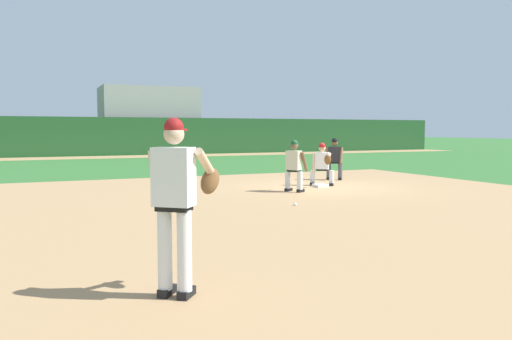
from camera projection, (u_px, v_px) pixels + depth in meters
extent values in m
plane|color=#336B2D|center=(320.00, 187.00, 15.16)|extent=(160.00, 160.00, 0.00)
cube|color=tan|center=(283.00, 215.00, 10.16)|extent=(18.00, 18.00, 0.01)
cube|color=tan|center=(165.00, 156.00, 33.39)|extent=(48.00, 3.20, 0.01)
cube|color=white|center=(320.00, 186.00, 15.15)|extent=(0.38, 0.38, 0.09)
sphere|color=white|center=(295.00, 204.00, 11.41)|extent=(0.07, 0.07, 0.07)
cube|color=black|center=(167.00, 291.00, 5.23)|extent=(0.25, 0.27, 0.09)
cylinder|color=white|center=(165.00, 249.00, 5.16)|extent=(0.15, 0.15, 0.84)
cube|color=black|center=(187.00, 293.00, 5.17)|extent=(0.25, 0.27, 0.09)
cylinder|color=white|center=(184.00, 251.00, 5.10)|extent=(0.15, 0.15, 0.84)
cube|color=black|center=(174.00, 208.00, 5.09)|extent=(0.39, 0.37, 0.06)
cube|color=white|center=(174.00, 177.00, 5.07)|extent=(0.46, 0.44, 0.60)
sphere|color=#DBB28E|center=(174.00, 134.00, 5.05)|extent=(0.21, 0.21, 0.21)
sphere|color=maroon|center=(174.00, 127.00, 5.05)|extent=(0.20, 0.20, 0.20)
cube|color=maroon|center=(178.00, 130.00, 5.14)|extent=(0.20, 0.19, 0.02)
cylinder|color=#DBB28E|center=(155.00, 178.00, 5.21)|extent=(0.19, 0.20, 0.59)
cylinder|color=#DBB28E|center=(207.00, 166.00, 5.28)|extent=(0.40, 0.46, 0.41)
ellipsoid|color=brown|center=(210.00, 181.00, 5.37)|extent=(0.34, 0.36, 0.34)
cube|color=black|center=(331.00, 185.00, 15.45)|extent=(0.25, 0.27, 0.09)
cylinder|color=white|center=(332.00, 177.00, 15.47)|extent=(0.15, 0.15, 0.40)
cube|color=black|center=(312.00, 184.00, 15.61)|extent=(0.25, 0.27, 0.09)
cylinder|color=white|center=(312.00, 176.00, 15.63)|extent=(0.15, 0.15, 0.40)
cube|color=black|center=(322.00, 170.00, 15.54)|extent=(0.39, 0.37, 0.06)
cube|color=white|center=(322.00, 161.00, 15.51)|extent=(0.46, 0.44, 0.52)
sphere|color=#DBB28E|center=(322.00, 148.00, 15.46)|extent=(0.21, 0.21, 0.21)
sphere|color=maroon|center=(322.00, 146.00, 15.46)|extent=(0.20, 0.20, 0.20)
cube|color=maroon|center=(322.00, 147.00, 15.37)|extent=(0.20, 0.19, 0.02)
cylinder|color=#DBB28E|center=(329.00, 157.00, 15.04)|extent=(0.44, 0.51, 0.24)
cylinder|color=#DBB28E|center=(314.00, 163.00, 15.49)|extent=(0.22, 0.24, 0.58)
ellipsoid|color=brown|center=(328.00, 160.00, 14.84)|extent=(0.29, 0.30, 0.35)
cube|color=black|center=(289.00, 190.00, 14.12)|extent=(0.28, 0.22, 0.09)
cylinder|color=white|center=(288.00, 180.00, 14.07)|extent=(0.15, 0.15, 0.50)
cube|color=black|center=(301.00, 191.00, 13.88)|extent=(0.28, 0.22, 0.09)
cylinder|color=white|center=(300.00, 181.00, 13.82)|extent=(0.15, 0.15, 0.50)
cube|color=black|center=(294.00, 171.00, 13.92)|extent=(0.34, 0.39, 0.06)
cube|color=beige|center=(294.00, 160.00, 13.90)|extent=(0.40, 0.47, 0.54)
sphere|color=brown|center=(294.00, 146.00, 13.88)|extent=(0.21, 0.21, 0.21)
sphere|color=#194C28|center=(294.00, 143.00, 13.88)|extent=(0.20, 0.20, 0.20)
cube|color=#194C28|center=(296.00, 144.00, 13.95)|extent=(0.18, 0.20, 0.02)
cylinder|color=brown|center=(289.00, 161.00, 14.17)|extent=(0.33, 0.24, 0.56)
cylinder|color=brown|center=(304.00, 162.00, 13.87)|extent=(0.33, 0.24, 0.56)
cube|color=black|center=(340.00, 179.00, 17.26)|extent=(0.25, 0.27, 0.09)
cylinder|color=#515154|center=(340.00, 171.00, 17.28)|extent=(0.15, 0.15, 0.50)
cube|color=black|center=(328.00, 178.00, 17.38)|extent=(0.25, 0.27, 0.09)
cylinder|color=#515154|center=(329.00, 170.00, 17.39)|extent=(0.15, 0.15, 0.50)
cube|color=black|center=(335.00, 163.00, 17.31)|extent=(0.39, 0.37, 0.06)
cube|color=#232326|center=(335.00, 154.00, 17.29)|extent=(0.46, 0.44, 0.54)
sphere|color=brown|center=(335.00, 143.00, 17.24)|extent=(0.21, 0.21, 0.21)
sphere|color=black|center=(335.00, 141.00, 17.23)|extent=(0.20, 0.20, 0.20)
cube|color=black|center=(334.00, 142.00, 17.15)|extent=(0.20, 0.19, 0.02)
cylinder|color=brown|center=(341.00, 156.00, 17.08)|extent=(0.28, 0.31, 0.56)
cylinder|color=brown|center=(327.00, 155.00, 17.22)|extent=(0.28, 0.31, 0.56)
cube|color=#1E4C23|center=(158.00, 136.00, 35.11)|extent=(48.00, 0.50, 2.60)
cube|color=gray|center=(149.00, 120.00, 37.66)|extent=(6.95, 4.20, 4.90)
cube|color=gray|center=(152.00, 116.00, 36.47)|extent=(6.55, 0.85, 0.06)
cube|color=maroon|center=(114.00, 113.00, 35.20)|extent=(0.47, 0.20, 0.44)
cube|color=maroon|center=(123.00, 113.00, 35.45)|extent=(0.47, 0.20, 0.44)
cube|color=maroon|center=(131.00, 113.00, 35.70)|extent=(0.47, 0.20, 0.44)
cube|color=maroon|center=(140.00, 113.00, 35.95)|extent=(0.47, 0.20, 0.44)
cube|color=maroon|center=(148.00, 113.00, 36.19)|extent=(0.47, 0.20, 0.44)
cube|color=maroon|center=(157.00, 113.00, 36.44)|extent=(0.47, 0.20, 0.44)
cube|color=maroon|center=(165.00, 114.00, 36.69)|extent=(0.47, 0.20, 0.44)
cube|color=maroon|center=(173.00, 114.00, 36.94)|extent=(0.47, 0.20, 0.44)
cube|color=maroon|center=(181.00, 114.00, 37.19)|extent=(0.47, 0.20, 0.44)
cube|color=maroon|center=(189.00, 114.00, 37.43)|extent=(0.47, 0.20, 0.44)
cube|color=gray|center=(150.00, 109.00, 37.21)|extent=(6.55, 0.85, 0.06)
cube|color=maroon|center=(112.00, 106.00, 35.93)|extent=(0.47, 0.20, 0.44)
cube|color=maroon|center=(120.00, 106.00, 36.18)|extent=(0.47, 0.20, 0.44)
cube|color=maroon|center=(129.00, 106.00, 36.43)|extent=(0.47, 0.20, 0.44)
cube|color=maroon|center=(138.00, 106.00, 36.68)|extent=(0.47, 0.20, 0.44)
cube|color=maroon|center=(146.00, 106.00, 36.92)|extent=(0.47, 0.20, 0.44)
cube|color=maroon|center=(154.00, 106.00, 37.17)|extent=(0.47, 0.20, 0.44)
cube|color=maroon|center=(162.00, 107.00, 37.42)|extent=(0.47, 0.20, 0.44)
cube|color=maroon|center=(170.00, 107.00, 37.67)|extent=(0.47, 0.20, 0.44)
cube|color=maroon|center=(178.00, 107.00, 37.92)|extent=(0.47, 0.20, 0.44)
cube|color=maroon|center=(186.00, 107.00, 38.16)|extent=(0.47, 0.20, 0.44)
cube|color=gray|center=(147.00, 102.00, 37.94)|extent=(6.55, 0.85, 0.06)
cube|color=maroon|center=(110.00, 99.00, 36.66)|extent=(0.47, 0.20, 0.44)
cube|color=maroon|center=(119.00, 99.00, 36.91)|extent=(0.47, 0.20, 0.44)
cube|color=maroon|center=(127.00, 99.00, 37.16)|extent=(0.47, 0.20, 0.44)
cube|color=maroon|center=(135.00, 99.00, 37.41)|extent=(0.47, 0.20, 0.44)
cube|color=maroon|center=(144.00, 99.00, 37.66)|extent=(0.47, 0.20, 0.44)
cube|color=maroon|center=(152.00, 100.00, 37.90)|extent=(0.47, 0.20, 0.44)
cube|color=maroon|center=(160.00, 100.00, 38.15)|extent=(0.47, 0.20, 0.44)
cube|color=maroon|center=(168.00, 100.00, 38.40)|extent=(0.47, 0.20, 0.44)
cube|color=maroon|center=(175.00, 100.00, 38.65)|extent=(0.47, 0.20, 0.44)
cube|color=maroon|center=(183.00, 100.00, 38.90)|extent=(0.47, 0.20, 0.44)
cube|color=gray|center=(145.00, 96.00, 38.67)|extent=(6.55, 0.85, 0.06)
cube|color=maroon|center=(108.00, 92.00, 37.39)|extent=(0.47, 0.20, 0.44)
cube|color=maroon|center=(117.00, 92.00, 37.64)|extent=(0.47, 0.20, 0.44)
cube|color=maroon|center=(125.00, 92.00, 37.89)|extent=(0.47, 0.20, 0.44)
cube|color=maroon|center=(133.00, 93.00, 38.14)|extent=(0.47, 0.20, 0.44)
cube|color=maroon|center=(141.00, 93.00, 38.39)|extent=(0.47, 0.20, 0.44)
cube|color=maroon|center=(149.00, 93.00, 38.63)|extent=(0.47, 0.20, 0.44)
cube|color=maroon|center=(157.00, 93.00, 38.88)|extent=(0.47, 0.20, 0.44)
cube|color=maroon|center=(165.00, 94.00, 39.13)|extent=(0.47, 0.20, 0.44)
cube|color=maroon|center=(173.00, 94.00, 39.38)|extent=(0.47, 0.20, 0.44)
cube|color=maroon|center=(180.00, 94.00, 39.63)|extent=(0.47, 0.20, 0.44)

